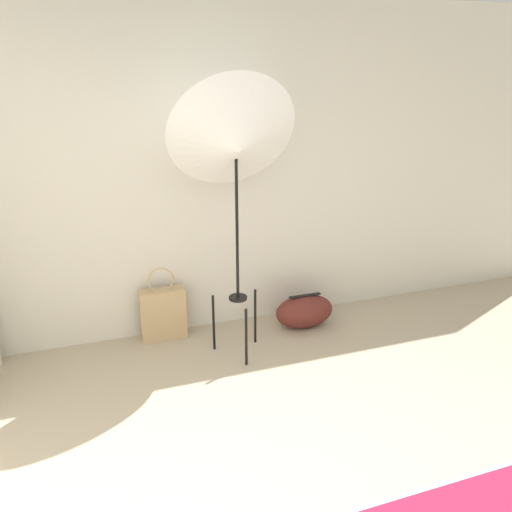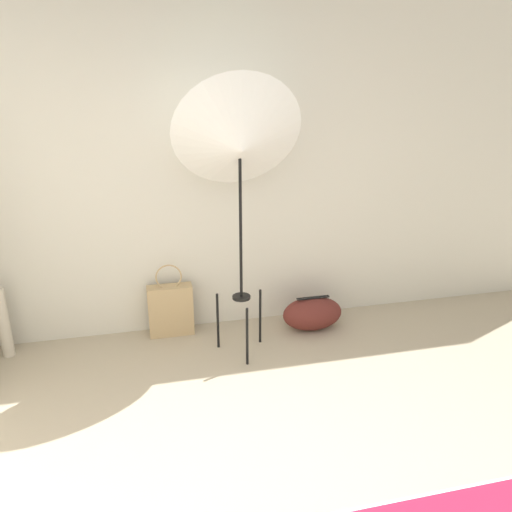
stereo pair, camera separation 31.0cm
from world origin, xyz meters
TOP-DOWN VIEW (x-y plane):
  - wall_back at (0.00, 2.58)m, footprint 8.00×0.05m
  - photo_umbrella at (0.26, 2.04)m, footprint 0.91×0.64m
  - tote_bag at (-0.25, 2.44)m, footprint 0.36×0.13m
  - duffel_bag at (0.91, 2.26)m, footprint 0.51×0.28m
  - paper_roll at (-1.50, 2.39)m, footprint 0.09×0.09m

SIDE VIEW (x-z plane):
  - duffel_bag at x=0.91m, z-range 0.00..0.29m
  - tote_bag at x=-0.25m, z-range -0.09..0.53m
  - paper_roll at x=-1.50m, z-range 0.00..0.56m
  - wall_back at x=0.00m, z-range 0.00..2.60m
  - photo_umbrella at x=0.26m, z-range 0.57..2.63m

